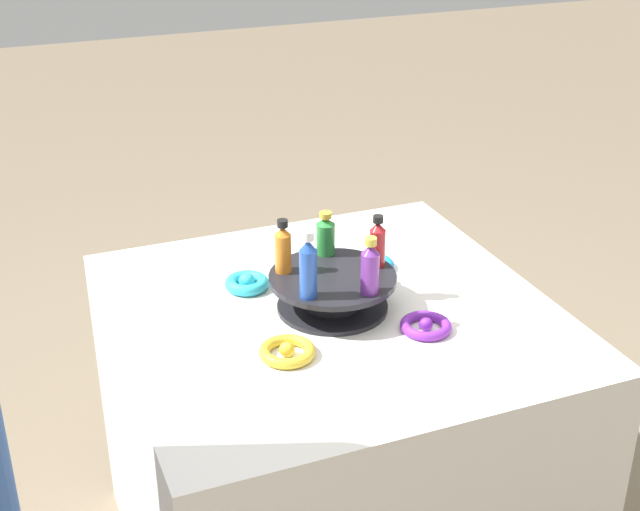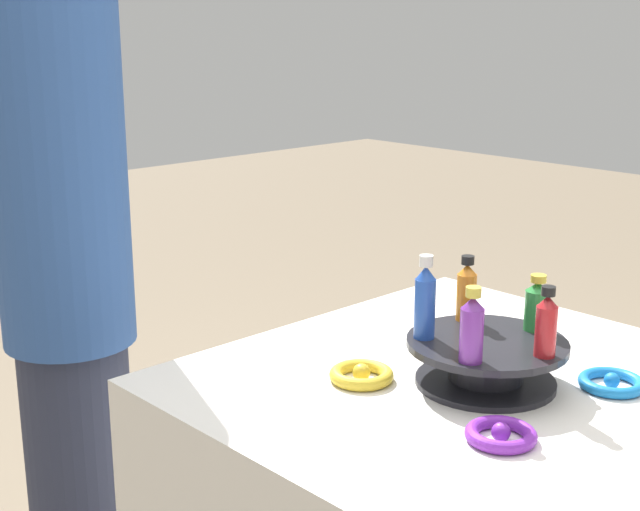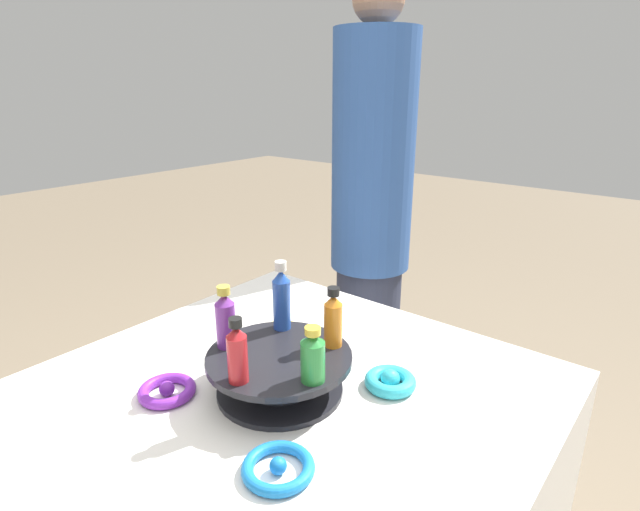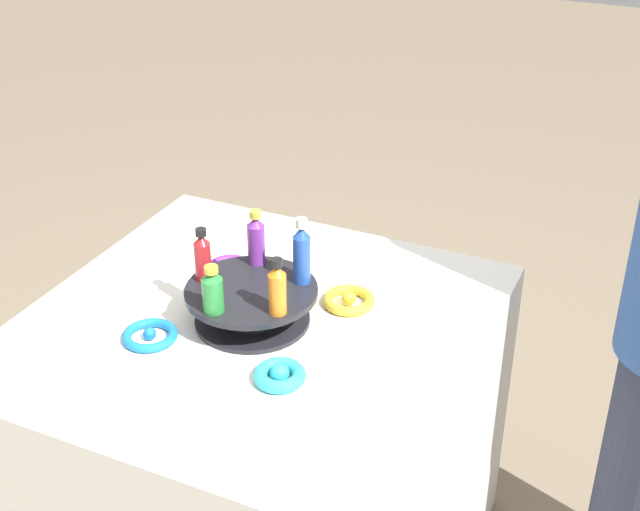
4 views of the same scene
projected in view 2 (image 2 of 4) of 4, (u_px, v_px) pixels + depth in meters
The scene contains 11 objects.
display_stand at pixel (486, 360), 1.46m from camera, with size 0.26×0.26×0.08m.
bottle_red at pixel (546, 324), 1.37m from camera, with size 0.03×0.03×0.11m.
bottle_green at pixel (537, 305), 1.49m from camera, with size 0.04×0.04×0.10m.
bottle_orange at pixel (466, 291), 1.53m from camera, with size 0.03×0.03×0.12m.
bottle_blue at pixel (425, 300), 1.44m from camera, with size 0.03×0.03×0.14m.
bottle_purple at pixel (472, 328), 1.35m from camera, with size 0.04×0.04×0.12m.
ribbon_bow_gold at pixel (361, 375), 1.48m from camera, with size 0.11×0.11×0.03m.
ribbon_bow_purple at pixel (501, 434), 1.27m from camera, with size 0.10×0.10×0.03m.
ribbon_bow_blue at pixel (612, 382), 1.45m from camera, with size 0.11×0.11×0.03m.
ribbon_bow_teal at pixel (474, 334), 1.66m from camera, with size 0.10×0.10×0.04m.
person_figure at pixel (67, 278), 1.79m from camera, with size 0.26×0.26×1.56m.
Camera 2 is at (-0.81, 1.13, 1.29)m, focal length 50.00 mm.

